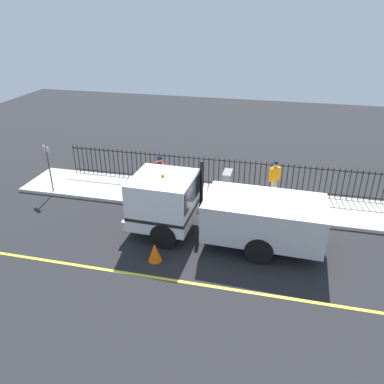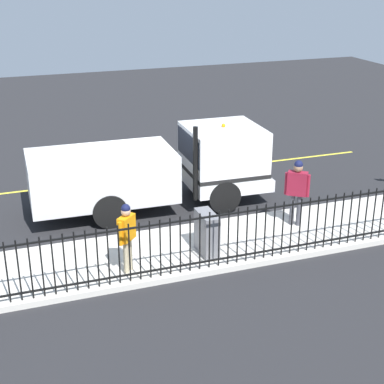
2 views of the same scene
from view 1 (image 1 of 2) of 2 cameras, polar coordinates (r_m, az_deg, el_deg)
ground_plane at (r=14.21m, az=7.63°, el=-7.26°), size 46.35×46.35×0.00m
sidewalk_slab at (r=16.75m, az=8.82°, el=-1.55°), size 2.62×21.07×0.14m
lane_marking at (r=12.03m, az=6.10°, el=-14.27°), size 0.12×18.96×0.01m
work_truck at (r=13.62m, az=2.85°, el=-2.38°), size 2.43×7.02×2.62m
worker_standing at (r=16.68m, az=-4.77°, el=3.11°), size 0.50×0.55×1.84m
pedestrian_distant at (r=16.86m, az=12.25°, el=2.48°), size 0.48×0.48×1.67m
iron_fence at (r=17.45m, az=9.36°, el=2.46°), size 0.04×17.94×1.41m
utility_cabinet at (r=17.00m, az=5.26°, el=1.37°), size 0.85×0.37×1.06m
traffic_cone at (r=13.00m, az=-5.56°, el=-8.91°), size 0.47×0.47×0.67m
street_sign at (r=18.00m, az=-20.62°, el=4.16°), size 0.28×0.45×2.22m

